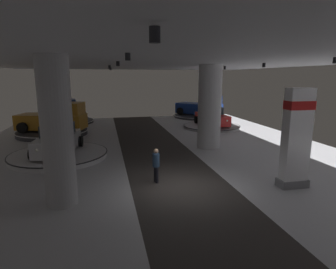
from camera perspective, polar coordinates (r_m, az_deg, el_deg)
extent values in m
cube|color=silver|center=(12.62, 2.74, -10.58)|extent=(24.00, 44.00, 0.05)
cube|color=#383330|center=(12.61, 2.74, -10.46)|extent=(4.40, 44.00, 0.01)
cube|color=silver|center=(11.70, 3.02, 15.58)|extent=(24.00, 44.00, 0.10)
cylinder|color=black|center=(4.16, -2.70, 19.49)|extent=(0.16, 0.16, 0.22)
cylinder|color=black|center=(8.72, -8.14, 15.30)|extent=(0.16, 0.16, 0.22)
cylinder|color=black|center=(13.63, -10.08, 13.90)|extent=(0.16, 0.16, 0.22)
cylinder|color=black|center=(18.66, -11.73, 13.20)|extent=(0.16, 0.16, 0.22)
cylinder|color=black|center=(23.09, -11.54, 12.87)|extent=(0.16, 0.16, 0.22)
cylinder|color=black|center=(12.16, 30.69, 12.77)|extent=(0.16, 0.16, 0.22)
cylinder|color=black|center=(15.88, 18.80, 13.13)|extent=(0.16, 0.16, 0.22)
cylinder|color=black|center=(20.35, 11.40, 13.07)|extent=(0.16, 0.16, 0.22)
cylinder|color=black|center=(25.02, 6.74, 12.92)|extent=(0.16, 0.16, 0.22)
cylinder|color=silver|center=(19.03, 8.40, 5.53)|extent=(1.54, 1.54, 5.50)
cylinder|color=#ADADB2|center=(10.95, -21.46, 0.33)|extent=(1.14, 1.14, 5.50)
cube|color=slate|center=(13.67, 23.76, -8.91)|extent=(1.28, 0.67, 0.35)
cube|color=white|center=(13.11, 24.53, -0.07)|extent=(1.11, 0.58, 3.94)
cube|color=red|center=(12.94, 25.00, 5.41)|extent=(1.13, 0.61, 0.36)
cylinder|color=#333338|center=(31.17, -19.94, 2.46)|extent=(5.57, 5.56, 0.25)
cylinder|color=white|center=(31.15, -19.95, 2.63)|extent=(5.68, 5.68, 0.05)
cube|color=navy|center=(31.05, -20.05, 4.05)|extent=(2.90, 5.56, 1.20)
cube|color=navy|center=(29.25, -20.08, 5.70)|extent=(2.14, 1.97, 1.00)
cube|color=#28333D|center=(29.75, -20.11, 5.78)|extent=(1.74, 0.35, 0.75)
cylinder|color=black|center=(29.31, -17.58, 3.15)|extent=(0.41, 0.87, 0.84)
cylinder|color=black|center=(29.24, -22.18, 2.81)|extent=(0.41, 0.87, 0.84)
cylinder|color=black|center=(32.98, -18.08, 4.02)|extent=(0.41, 0.87, 0.84)
cylinder|color=black|center=(32.92, -22.17, 3.72)|extent=(0.41, 0.87, 0.84)
cylinder|color=silver|center=(17.94, -21.12, -3.96)|extent=(5.50, 5.50, 0.32)
cylinder|color=black|center=(17.90, -21.15, -3.56)|extent=(5.61, 5.61, 0.05)
cube|color=silver|center=(17.76, -21.30, -1.57)|extent=(2.28, 4.38, 0.90)
cube|color=#2D3842|center=(17.75, -21.36, 0.89)|extent=(1.77, 2.07, 0.70)
cylinder|color=black|center=(16.23, -19.12, -3.59)|extent=(0.30, 0.70, 0.68)
cylinder|color=black|center=(16.80, -25.78, -3.62)|extent=(0.30, 0.70, 0.68)
cylinder|color=black|center=(18.94, -17.22, -1.34)|extent=(0.30, 0.70, 0.68)
cylinder|color=black|center=(19.43, -23.01, -1.43)|extent=(0.30, 0.70, 0.68)
sphere|color=white|center=(15.67, -21.51, -2.86)|extent=(0.18, 0.18, 0.18)
sphere|color=white|center=(15.97, -24.94, -2.88)|extent=(0.18, 0.18, 0.18)
cylinder|color=#333338|center=(33.69, 6.17, 3.74)|extent=(5.72, 5.72, 0.26)
cylinder|color=white|center=(33.67, 6.18, 3.91)|extent=(5.83, 5.83, 0.05)
cube|color=navy|center=(33.58, 6.21, 5.23)|extent=(5.03, 5.40, 1.20)
cube|color=navy|center=(32.64, 8.83, 6.83)|extent=(2.55, 2.53, 1.00)
cube|color=#28333D|center=(32.89, 8.04, 6.89)|extent=(1.38, 1.19, 0.75)
cylinder|color=black|center=(33.75, 9.94, 4.59)|extent=(0.76, 0.82, 0.84)
cylinder|color=black|center=(31.69, 7.99, 4.20)|extent=(0.76, 0.82, 0.84)
cylinder|color=black|center=(35.57, 4.59, 5.09)|extent=(0.76, 0.82, 0.84)
cylinder|color=black|center=(33.62, 2.44, 4.73)|extent=(0.76, 0.82, 0.84)
cylinder|color=#333338|center=(25.18, -22.25, 0.36)|extent=(5.57, 5.57, 0.37)
cylinder|color=white|center=(25.15, -22.28, 0.70)|extent=(5.68, 5.68, 0.05)
cube|color=#B77519|center=(25.03, -22.42, 2.45)|extent=(5.67, 3.42, 1.20)
cube|color=#B77519|center=(24.23, -18.95, 4.93)|extent=(2.14, 2.28, 1.00)
cube|color=#28333D|center=(24.42, -20.06, 4.91)|extent=(0.54, 1.71, 0.75)
cylinder|color=black|center=(25.44, -17.47, 2.18)|extent=(0.88, 0.49, 0.84)
cylinder|color=black|center=(23.28, -19.40, 1.21)|extent=(0.88, 0.49, 0.84)
cylinder|color=black|center=(26.93, -24.91, 2.13)|extent=(0.88, 0.49, 0.84)
cylinder|color=black|center=(24.90, -27.36, 1.21)|extent=(0.88, 0.49, 0.84)
cylinder|color=#B7B7BC|center=(26.72, 8.79, 1.59)|extent=(5.14, 5.14, 0.26)
cylinder|color=black|center=(26.70, 8.80, 1.80)|extent=(5.24, 5.24, 0.05)
cube|color=red|center=(26.60, 8.84, 3.16)|extent=(2.00, 4.28, 0.90)
cube|color=#2D3842|center=(26.64, 8.76, 4.79)|extent=(1.65, 1.97, 0.70)
cylinder|color=black|center=(25.81, 12.14, 2.16)|extent=(0.25, 0.69, 0.68)
cylinder|color=black|center=(24.95, 8.06, 1.99)|extent=(0.25, 0.69, 0.68)
cylinder|color=black|center=(28.33, 9.49, 3.10)|extent=(0.25, 0.69, 0.68)
cylinder|color=black|center=(27.56, 5.71, 2.96)|extent=(0.25, 0.69, 0.68)
sphere|color=white|center=(24.96, 11.82, 2.75)|extent=(0.18, 0.18, 0.18)
sphere|color=white|center=(24.53, 9.76, 2.68)|extent=(0.18, 0.18, 0.18)
cylinder|color=black|center=(13.02, -2.56, -7.85)|extent=(0.14, 0.14, 0.80)
cylinder|color=black|center=(12.87, -2.26, -8.09)|extent=(0.14, 0.14, 0.80)
cylinder|color=#233851|center=(12.74, -2.44, -5.17)|extent=(0.32, 0.32, 0.62)
sphere|color=#99755B|center=(12.62, -2.46, -3.35)|extent=(0.22, 0.22, 0.22)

